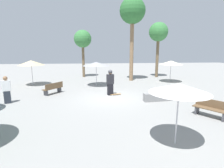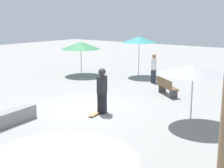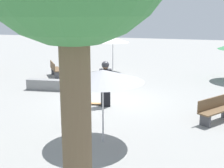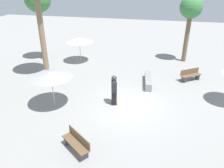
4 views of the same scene
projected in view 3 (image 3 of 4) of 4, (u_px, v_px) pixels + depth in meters
ground_plane at (111, 101)px, 13.40m from camera, size 60.00×60.00×0.00m
skater_main at (105, 82)px, 12.42m from camera, size 0.55×0.42×1.85m
skateboard at (97, 104)px, 12.78m from camera, size 0.82×0.31×0.07m
concrete_ledge at (52, 85)px, 15.09m from camera, size 2.54×0.71×0.51m
bench_near at (55, 69)px, 18.16m from camera, size 1.29×1.56×0.85m
bench_far at (215, 110)px, 10.78m from camera, size 1.31×1.55×0.85m
shade_umbrella_white at (113, 40)px, 19.12m from camera, size 2.01×2.01×2.17m
shade_umbrella_grey at (103, 76)px, 8.79m from camera, size 2.39×2.39×2.17m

